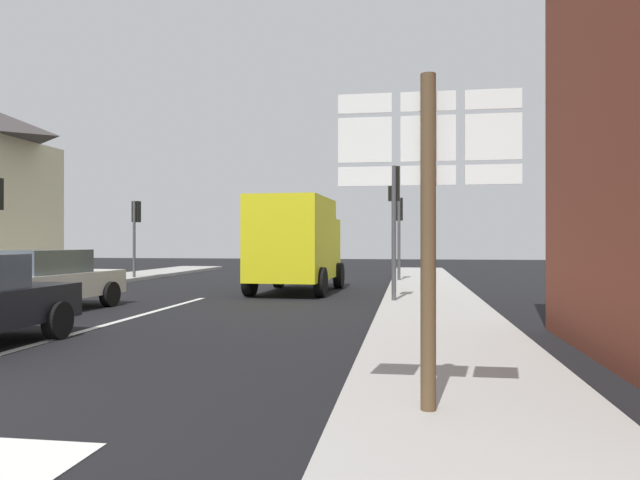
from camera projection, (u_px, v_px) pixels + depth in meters
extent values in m
plane|color=black|center=(176.00, 306.00, 15.13)|extent=(80.00, 80.00, 0.00)
cube|color=#9E9B96|center=(438.00, 318.00, 12.17)|extent=(2.58, 44.00, 0.14)
cube|color=silver|center=(93.00, 328.00, 11.18)|extent=(0.16, 12.00, 0.01)
cylinder|color=black|center=(58.00, 320.00, 10.02)|extent=(0.22, 0.64, 0.64)
cube|color=beige|center=(44.00, 286.00, 13.83)|extent=(2.05, 4.32, 0.60)
cube|color=#47515B|center=(37.00, 262.00, 13.58)|extent=(1.70, 2.21, 0.55)
cylinder|color=black|center=(50.00, 293.00, 15.34)|extent=(0.27, 0.65, 0.64)
cylinder|color=black|center=(110.00, 294.00, 14.95)|extent=(0.27, 0.65, 0.64)
cylinder|color=black|center=(37.00, 305.00, 12.32)|extent=(0.27, 0.65, 0.64)
cube|color=yellow|center=(292.00, 239.00, 18.53)|extent=(2.35, 3.78, 2.60)
cube|color=yellow|center=(309.00, 247.00, 20.98)|extent=(2.14, 1.38, 2.00)
cube|color=#47515B|center=(309.00, 225.00, 21.03)|extent=(1.76, 0.17, 0.70)
cylinder|color=black|center=(279.00, 275.00, 21.14)|extent=(0.32, 0.91, 0.90)
cylinder|color=black|center=(339.00, 276.00, 20.72)|extent=(0.32, 0.91, 0.90)
cylinder|color=black|center=(250.00, 281.00, 17.80)|extent=(0.32, 0.91, 0.90)
cylinder|color=black|center=(321.00, 282.00, 17.38)|extent=(0.32, 0.91, 0.90)
cylinder|color=brown|center=(428.00, 250.00, 5.32)|extent=(0.14, 0.14, 3.20)
cube|color=white|center=(365.00, 104.00, 5.46)|extent=(0.50, 0.03, 0.18)
cube|color=black|center=(365.00, 104.00, 5.48)|extent=(0.43, 0.01, 0.13)
cube|color=white|center=(365.00, 140.00, 5.46)|extent=(0.50, 0.03, 0.42)
cube|color=black|center=(365.00, 140.00, 5.48)|extent=(0.43, 0.01, 0.32)
cube|color=white|center=(365.00, 176.00, 5.46)|extent=(0.50, 0.03, 0.18)
cube|color=black|center=(365.00, 177.00, 5.48)|extent=(0.43, 0.01, 0.13)
cube|color=white|center=(428.00, 101.00, 5.37)|extent=(0.50, 0.03, 0.18)
cube|color=black|center=(428.00, 102.00, 5.39)|extent=(0.43, 0.01, 0.13)
cube|color=white|center=(428.00, 138.00, 5.37)|extent=(0.50, 0.03, 0.42)
cube|color=black|center=(428.00, 139.00, 5.39)|extent=(0.43, 0.01, 0.32)
cube|color=white|center=(428.00, 175.00, 5.37)|extent=(0.50, 0.03, 0.18)
cube|color=black|center=(428.00, 176.00, 5.39)|extent=(0.43, 0.01, 0.13)
cube|color=white|center=(493.00, 99.00, 5.28)|extent=(0.50, 0.03, 0.18)
cube|color=black|center=(493.00, 100.00, 5.30)|extent=(0.43, 0.01, 0.13)
cube|color=white|center=(493.00, 137.00, 5.28)|extent=(0.50, 0.03, 0.42)
cube|color=black|center=(493.00, 137.00, 5.30)|extent=(0.43, 0.01, 0.32)
cube|color=white|center=(493.00, 174.00, 5.28)|extent=(0.50, 0.03, 0.18)
cube|color=black|center=(493.00, 175.00, 5.30)|extent=(0.43, 0.01, 0.13)
cylinder|color=#47474C|center=(394.00, 236.00, 15.19)|extent=(0.12, 0.12, 3.63)
cube|color=black|center=(394.00, 184.00, 15.39)|extent=(0.30, 0.28, 0.90)
sphere|color=red|center=(394.00, 174.00, 15.53)|extent=(0.18, 0.18, 0.18)
sphere|color=#3C2303|center=(394.00, 185.00, 15.53)|extent=(0.18, 0.18, 0.18)
sphere|color=black|center=(394.00, 195.00, 15.53)|extent=(0.18, 0.18, 0.18)
cylinder|color=#47474C|center=(399.00, 241.00, 23.09)|extent=(0.12, 0.12, 3.39)
cube|color=black|center=(399.00, 209.00, 23.29)|extent=(0.30, 0.28, 0.90)
sphere|color=red|center=(399.00, 203.00, 23.43)|extent=(0.18, 0.18, 0.18)
sphere|color=#3C2303|center=(399.00, 210.00, 23.43)|extent=(0.18, 0.18, 0.18)
sphere|color=black|center=(399.00, 217.00, 23.43)|extent=(0.18, 0.18, 0.18)
cylinder|color=#47474C|center=(134.00, 241.00, 24.86)|extent=(0.12, 0.12, 3.39)
cube|color=black|center=(136.00, 212.00, 25.06)|extent=(0.30, 0.28, 0.90)
sphere|color=red|center=(138.00, 206.00, 25.20)|extent=(0.18, 0.18, 0.18)
sphere|color=#3C2303|center=(138.00, 212.00, 25.20)|extent=(0.18, 0.18, 0.18)
sphere|color=black|center=(138.00, 219.00, 25.20)|extent=(0.18, 0.18, 0.18)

